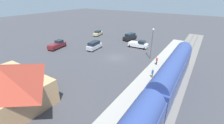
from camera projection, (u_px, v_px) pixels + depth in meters
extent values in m
plane|color=#424247|center=(115.00, 58.00, 35.73)|extent=(200.00, 200.00, 0.00)
cube|color=slate|center=(177.00, 72.00, 28.79)|extent=(4.80, 70.00, 0.18)
cube|color=#59544C|center=(181.00, 73.00, 28.37)|extent=(0.10, 70.00, 0.12)
cube|color=#59544C|center=(173.00, 71.00, 29.08)|extent=(0.10, 70.00, 0.12)
cube|color=#A8A399|center=(157.00, 67.00, 30.74)|extent=(3.20, 46.00, 0.30)
cube|color=#33478C|center=(173.00, 74.00, 24.00)|extent=(2.90, 18.54, 3.70)
cube|color=red|center=(163.00, 73.00, 24.84)|extent=(0.04, 17.06, 0.36)
cylinder|color=#33478C|center=(174.00, 64.00, 23.27)|extent=(2.75, 17.80, 2.76)
cube|color=tan|center=(5.00, 92.00, 20.14)|extent=(11.56, 8.34, 3.53)
cube|color=#4C3323|center=(35.00, 83.00, 23.65)|extent=(1.10, 0.08, 2.10)
cylinder|color=brown|center=(152.00, 76.00, 26.38)|extent=(0.22, 0.22, 0.85)
cylinder|color=#2D72B7|center=(153.00, 72.00, 26.08)|extent=(0.36, 0.36, 0.62)
sphere|color=tan|center=(153.00, 70.00, 25.90)|extent=(0.24, 0.24, 0.24)
cylinder|color=#23284C|center=(156.00, 63.00, 31.25)|extent=(0.22, 0.22, 0.85)
cylinder|color=#CC3F33|center=(157.00, 60.00, 30.94)|extent=(0.36, 0.36, 0.62)
sphere|color=tan|center=(157.00, 58.00, 30.77)|extent=(0.24, 0.24, 0.24)
cube|color=white|center=(138.00, 45.00, 42.10)|extent=(5.52, 2.32, 0.92)
cube|color=#19232D|center=(142.00, 42.00, 41.29)|extent=(1.84, 1.84, 0.84)
cylinder|color=black|center=(146.00, 47.00, 42.03)|extent=(0.22, 0.76, 0.76)
cylinder|color=black|center=(144.00, 48.00, 40.66)|extent=(0.22, 0.76, 0.76)
cylinder|color=black|center=(132.00, 44.00, 43.93)|extent=(0.22, 0.76, 0.76)
cylinder|color=black|center=(130.00, 46.00, 42.56)|extent=(0.22, 0.76, 0.76)
cube|color=white|center=(135.00, 42.00, 42.29)|extent=(3.09, 2.06, 0.20)
cube|color=maroon|center=(57.00, 46.00, 41.39)|extent=(2.73, 5.63, 0.92)
cube|color=#19232D|center=(59.00, 42.00, 41.88)|extent=(1.96, 1.96, 0.84)
cylinder|color=black|center=(60.00, 45.00, 43.69)|extent=(0.22, 0.76, 0.76)
cylinder|color=black|center=(65.00, 45.00, 43.04)|extent=(0.22, 0.76, 0.76)
cylinder|color=black|center=(49.00, 49.00, 40.13)|extent=(0.22, 0.76, 0.76)
cylinder|color=black|center=(54.00, 50.00, 39.48)|extent=(0.22, 0.76, 0.76)
cube|color=maroon|center=(54.00, 45.00, 40.38)|extent=(2.28, 3.21, 0.20)
cube|color=silver|center=(94.00, 46.00, 40.79)|extent=(2.25, 5.01, 1.00)
cube|color=#19232D|center=(94.00, 43.00, 40.28)|extent=(1.92, 3.53, 0.88)
cylinder|color=black|center=(96.00, 46.00, 42.89)|extent=(0.22, 0.68, 0.68)
cylinder|color=black|center=(101.00, 47.00, 42.12)|extent=(0.22, 0.68, 0.68)
cylinder|color=black|center=(88.00, 50.00, 39.88)|extent=(0.22, 0.68, 0.68)
cylinder|color=black|center=(93.00, 51.00, 39.11)|extent=(0.22, 0.68, 0.68)
cube|color=black|center=(130.00, 38.00, 49.02)|extent=(3.05, 5.22, 1.00)
cube|color=#19232D|center=(130.00, 35.00, 48.73)|extent=(2.48, 3.74, 0.88)
cylinder|color=black|center=(128.00, 41.00, 47.47)|extent=(0.22, 0.68, 0.68)
cylinder|color=black|center=(124.00, 40.00, 48.60)|extent=(0.22, 0.68, 0.68)
cylinder|color=black|center=(135.00, 39.00, 49.85)|extent=(0.22, 0.68, 0.68)
cylinder|color=black|center=(131.00, 38.00, 50.99)|extent=(0.22, 0.68, 0.68)
cube|color=#C6B284|center=(98.00, 33.00, 54.69)|extent=(2.67, 4.77, 0.76)
cube|color=#19232D|center=(98.00, 32.00, 54.40)|extent=(2.00, 2.43, 0.64)
cylinder|color=black|center=(98.00, 36.00, 53.14)|extent=(0.22, 0.68, 0.68)
cylinder|color=black|center=(94.00, 35.00, 53.68)|extent=(0.22, 0.68, 0.68)
cylinder|color=black|center=(102.00, 34.00, 56.01)|extent=(0.22, 0.68, 0.68)
cylinder|color=black|center=(98.00, 33.00, 56.55)|extent=(0.22, 0.68, 0.68)
cylinder|color=#515156|center=(152.00, 45.00, 33.81)|extent=(0.16, 0.16, 6.69)
sphere|color=#EAE5C6|center=(153.00, 29.00, 32.35)|extent=(0.44, 0.44, 0.44)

